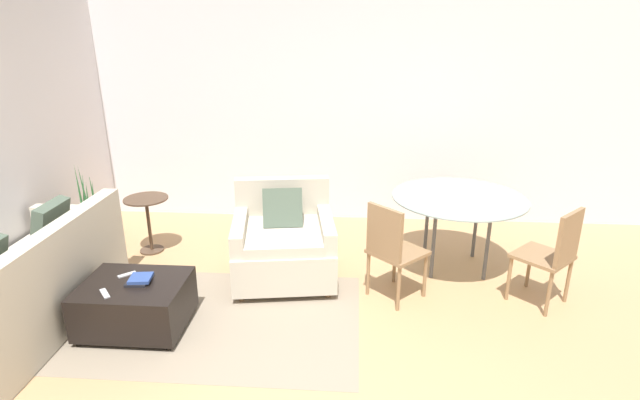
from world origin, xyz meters
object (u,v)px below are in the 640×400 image
object	(u,v)px
tv_remote_secondary	(105,293)
dining_table	(459,203)
armchair	(284,243)
tv_remote_primary	(127,275)
dining_chair_near_left	(392,246)
side_table	(148,214)
book_stack	(140,280)
potted_plant	(94,235)
dining_chair_near_right	(554,251)
couch	(21,296)
ottoman	(135,303)

from	to	relation	value
tv_remote_secondary	dining_table	distance (m)	3.25
armchair	tv_remote_primary	world-z (taller)	armchair
dining_table	dining_chair_near_left	distance (m)	0.98
tv_remote_secondary	side_table	distance (m)	1.63
book_stack	potted_plant	size ratio (longest dim) A/B	0.20
dining_chair_near_left	dining_chair_near_right	bearing A→B (deg)	0.00
dining_chair_near_right	potted_plant	bearing A→B (deg)	170.69
tv_remote_secondary	armchair	bearing A→B (deg)	43.24
tv_remote_primary	armchair	bearing A→B (deg)	35.29
side_table	dining_table	xyz separation A→B (m)	(3.21, -0.13, 0.26)
couch	dining_chair_near_left	distance (m)	3.03
couch	armchair	xyz separation A→B (m)	(1.94, 1.07, 0.04)
book_stack	couch	bearing A→B (deg)	-172.06
couch	potted_plant	xyz separation A→B (m)	(-0.17, 1.45, -0.11)
dining_table	dining_chair_near_right	xyz separation A→B (m)	(0.68, -0.68, -0.17)
tv_remote_secondary	dining_chair_near_right	distance (m)	3.66
tv_remote_primary	dining_table	distance (m)	3.10
couch	dining_table	distance (m)	3.90
couch	side_table	distance (m)	1.59
book_stack	dining_chair_near_left	xyz separation A→B (m)	(2.02, 0.58, 0.09)
tv_remote_secondary	book_stack	bearing A→B (deg)	46.02
tv_remote_secondary	dining_chair_near_left	distance (m)	2.34
armchair	book_stack	xyz separation A→B (m)	(-1.02, -0.94, 0.08)
ottoman	dining_chair_near_right	distance (m)	3.50
armchair	tv_remote_secondary	bearing A→B (deg)	-136.76
armchair	side_table	xyz separation A→B (m)	(-1.52, 0.46, 0.08)
dining_chair_near_right	ottoman	bearing A→B (deg)	-170.12
armchair	tv_remote_primary	xyz separation A→B (m)	(-1.17, -0.83, 0.06)
couch	tv_remote_secondary	xyz separation A→B (m)	(0.73, -0.07, 0.09)
book_stack	tv_remote_primary	xyz separation A→B (m)	(-0.15, 0.11, -0.02)
ottoman	side_table	distance (m)	1.50
ottoman	dining_chair_near_left	distance (m)	2.18
armchair	dining_chair_near_right	xyz separation A→B (m)	(2.37, -0.35, 0.17)
book_stack	armchair	bearing A→B (deg)	42.69
tv_remote_secondary	side_table	world-z (taller)	side_table
potted_plant	side_table	bearing A→B (deg)	8.29
ottoman	book_stack	bearing A→B (deg)	17.25
book_stack	tv_remote_primary	bearing A→B (deg)	144.69
armchair	potted_plant	distance (m)	2.15
potted_plant	book_stack	bearing A→B (deg)	-50.28
armchair	tv_remote_secondary	world-z (taller)	armchair
ottoman	potted_plant	world-z (taller)	potted_plant
side_table	dining_table	size ratio (longest dim) A/B	0.47
couch	armchair	world-z (taller)	couch
tv_remote_secondary	dining_chair_near_left	bearing A→B (deg)	19.45
tv_remote_secondary	potted_plant	size ratio (longest dim) A/B	0.15
ottoman	side_table	size ratio (longest dim) A/B	1.33
dining_chair_near_right	armchair	bearing A→B (deg)	171.48
couch	potted_plant	size ratio (longest dim) A/B	2.04
ottoman	dining_table	bearing A→B (deg)	24.99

